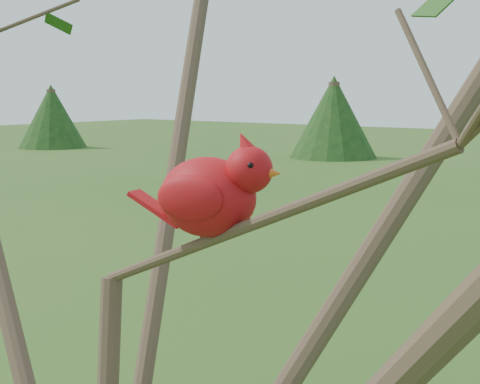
% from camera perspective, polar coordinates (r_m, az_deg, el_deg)
% --- Properties ---
extents(crabapple_tree, '(2.35, 2.05, 2.95)m').
position_cam_1_polar(crabapple_tree, '(1.07, -12.32, 0.41)').
color(crabapple_tree, '#412F23').
rests_on(crabapple_tree, ground).
extents(cardinal, '(0.24, 0.14, 0.17)m').
position_cam_1_polar(cardinal, '(1.04, -2.12, -0.08)').
color(cardinal, '#B40F18').
rests_on(cardinal, ground).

